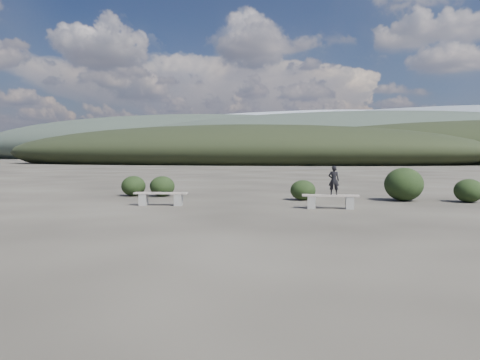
# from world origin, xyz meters

# --- Properties ---
(ground) EXTENTS (1200.00, 1200.00, 0.00)m
(ground) POSITION_xyz_m (0.00, 0.00, 0.00)
(ground) COLOR #2A2621
(ground) RESTS_ON ground
(bench_left) EXTENTS (2.05, 0.80, 0.50)m
(bench_left) POSITION_xyz_m (-4.04, 5.11, 0.31)
(bench_left) COLOR gray
(bench_left) RESTS_ON ground
(bench_right) EXTENTS (2.04, 0.62, 0.50)m
(bench_right) POSITION_xyz_m (2.27, 5.59, 0.31)
(bench_right) COLOR gray
(bench_right) RESTS_ON ground
(seated_person) EXTENTS (0.40, 0.28, 1.04)m
(seated_person) POSITION_xyz_m (2.38, 5.60, 1.02)
(seated_person) COLOR black
(seated_person) RESTS_ON bench_right
(shrub_a) EXTENTS (1.16, 1.16, 0.95)m
(shrub_a) POSITION_xyz_m (-5.58, 8.80, 0.47)
(shrub_a) COLOR black
(shrub_a) RESTS_ON ground
(shrub_c) EXTENTS (1.07, 1.07, 0.86)m
(shrub_c) POSITION_xyz_m (0.96, 8.54, 0.43)
(shrub_c) COLOR black
(shrub_c) RESTS_ON ground
(shrub_d) EXTENTS (1.59, 1.59, 1.40)m
(shrub_d) POSITION_xyz_m (5.09, 9.27, 0.70)
(shrub_d) COLOR black
(shrub_d) RESTS_ON ground
(shrub_e) EXTENTS (1.15, 1.15, 0.95)m
(shrub_e) POSITION_xyz_m (7.59, 9.25, 0.48)
(shrub_e) COLOR black
(shrub_e) RESTS_ON ground
(shrub_f) EXTENTS (1.12, 1.12, 0.95)m
(shrub_f) POSITION_xyz_m (-6.98, 8.67, 0.47)
(shrub_f) COLOR black
(shrub_f) RESTS_ON ground
(mountain_ridges) EXTENTS (500.00, 400.00, 56.00)m
(mountain_ridges) POSITION_xyz_m (-7.48, 339.06, 10.84)
(mountain_ridges) COLOR black
(mountain_ridges) RESTS_ON ground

